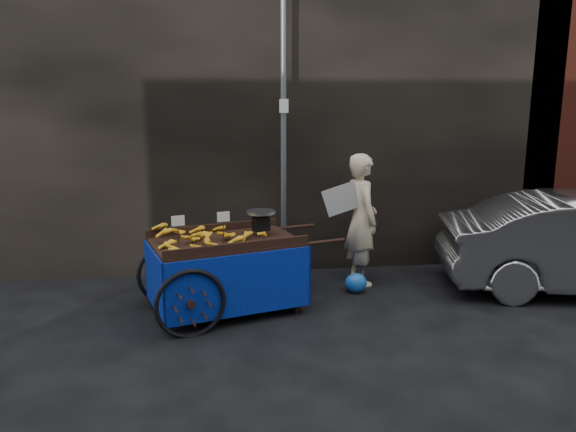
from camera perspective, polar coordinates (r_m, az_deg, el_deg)
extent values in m
plane|color=black|center=(6.81, -1.65, -9.74)|extent=(80.00, 80.00, 0.00)
cube|color=black|center=(8.89, -10.03, 11.76)|extent=(11.00, 2.00, 5.00)
cylinder|color=slate|center=(7.66, -0.46, 8.14)|extent=(0.08, 0.08, 4.00)
cube|color=white|center=(7.59, -0.42, 11.12)|extent=(0.12, 0.02, 0.18)
cube|color=black|center=(6.65, -6.37, -2.75)|extent=(1.90, 1.47, 0.06)
cube|color=black|center=(7.09, -7.58, -1.23)|extent=(1.62, 0.51, 0.10)
cube|color=black|center=(6.18, -5.02, -3.19)|extent=(1.62, 0.51, 0.10)
cube|color=black|center=(6.65, 0.88, -6.45)|extent=(0.06, 0.06, 0.84)
cube|color=black|center=(7.38, -1.83, -4.54)|extent=(0.06, 0.06, 0.84)
cylinder|color=black|center=(6.68, 3.75, -2.63)|extent=(0.51, 0.19, 0.04)
cylinder|color=black|center=(7.41, 0.78, -1.11)|extent=(0.51, 0.19, 0.04)
torus|color=black|center=(6.14, -9.86, -8.80)|extent=(0.77, 0.27, 0.78)
torus|color=black|center=(7.18, -12.05, -5.74)|extent=(0.77, 0.27, 0.78)
cylinder|color=black|center=(6.65, -11.04, -7.15)|extent=(0.38, 1.14, 0.05)
cube|color=#06097D|center=(6.27, -4.83, -7.06)|extent=(1.65, 0.50, 0.71)
cube|color=#06097D|center=(7.24, -7.57, -4.46)|extent=(1.65, 0.50, 0.71)
cube|color=#06097D|center=(6.57, -13.41, -6.46)|extent=(0.33, 1.05, 0.71)
cube|color=#06097D|center=(7.04, 0.32, -4.84)|extent=(0.33, 1.05, 0.71)
cube|color=black|center=(6.81, -2.76, -0.80)|extent=(0.22, 0.19, 0.17)
cylinder|color=silver|center=(6.78, -2.77, 0.41)|extent=(0.44, 0.44, 0.03)
cube|color=white|center=(6.32, -11.11, -0.49)|extent=(0.14, 0.05, 0.12)
cube|color=white|center=(6.45, -6.58, -0.08)|extent=(0.14, 0.05, 0.12)
imported|color=beige|center=(7.65, 7.46, -0.34)|extent=(0.53, 0.72, 1.79)
cube|color=beige|center=(7.46, 5.60, 1.78)|extent=(0.59, 0.03, 0.50)
ellipsoid|color=blue|center=(7.46, 6.91, -6.78)|extent=(0.29, 0.23, 0.26)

